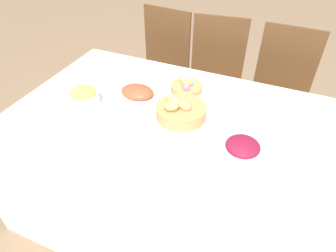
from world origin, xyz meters
The scene contains 16 objects.
ground_plane centered at (0.00, 0.00, 0.00)m, with size 12.00×12.00×0.00m, color #7F664C.
dining_table centered at (0.00, 0.00, 0.37)m, with size 1.82×1.18×0.74m.
chair_far_left centered at (-0.49, 0.90, 0.52)m, with size 0.46×0.46×0.98m.
chair_far_right centered at (0.48, 0.90, 0.52)m, with size 0.44×0.44×0.98m.
chair_far_center centered at (-0.02, 0.90, 0.52)m, with size 0.47×0.47×0.98m.
bread_basket centered at (0.02, 0.06, 0.79)m, with size 0.27×0.27×0.12m.
egg_basket centered at (-0.05, 0.32, 0.77)m, with size 0.19×0.19×0.08m.
ham_platter centered at (-0.29, 0.14, 0.77)m, with size 0.31×0.22×0.07m.
pineapple_bowl centered at (-0.53, -0.05, 0.79)m, with size 0.17×0.17×0.10m.
beet_salad_bowl centered at (0.39, -0.10, 0.78)m, with size 0.19×0.19×0.08m.
dinner_plate centered at (0.08, -0.41, 0.75)m, with size 0.23×0.23×0.01m.
fork centered at (-0.06, -0.41, 0.75)m, with size 0.01×0.18×0.00m.
knife centered at (0.22, -0.41, 0.75)m, with size 0.01×0.18×0.00m.
spoon centered at (0.25, -0.41, 0.75)m, with size 0.01×0.18×0.00m.
drinking_cup centered at (0.32, -0.27, 0.79)m, with size 0.07×0.07×0.09m.
butter_dish centered at (-0.18, -0.27, 0.76)m, with size 0.12×0.07×0.03m.
Camera 1 is at (0.47, -1.16, 1.74)m, focal length 32.00 mm.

